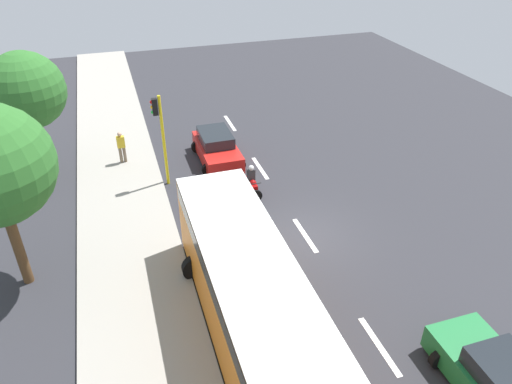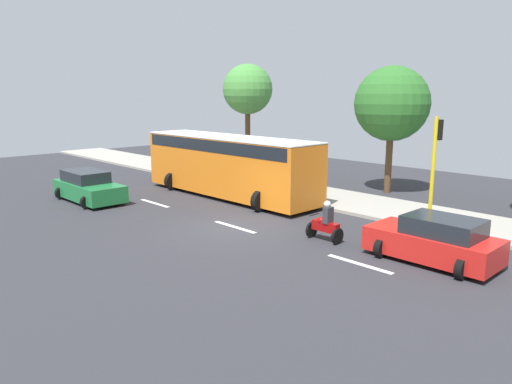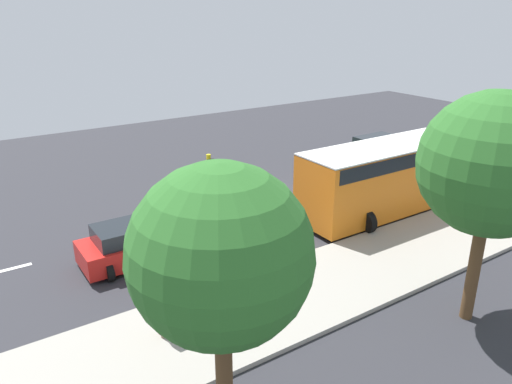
{
  "view_description": "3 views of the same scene",
  "coord_description": "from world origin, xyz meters",
  "px_view_note": "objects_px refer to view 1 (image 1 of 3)",
  "views": [
    {
      "loc": [
        6.74,
        14.42,
        11.98
      ],
      "look_at": [
        1.44,
        -2.2,
        1.08
      ],
      "focal_mm": 33.41,
      "sensor_mm": 36.0,
      "label": 1
    },
    {
      "loc": [
        -12.43,
        -14.17,
        5.32
      ],
      "look_at": [
        0.11,
        -1.13,
        1.61
      ],
      "focal_mm": 33.69,
      "sensor_mm": 36.0,
      "label": 2
    },
    {
      "loc": [
        17.54,
        -12.65,
        8.72
      ],
      "look_at": [
        0.28,
        -1.2,
        0.87
      ],
      "focal_mm": 34.29,
      "sensor_mm": 36.0,
      "label": 3
    }
  ],
  "objects_px": {
    "motorcycle": "(252,183)",
    "car_red": "(217,148)",
    "pedestrian_near_signal": "(121,146)",
    "traffic_light_corner": "(160,129)",
    "city_bus": "(253,301)",
    "street_tree_north": "(26,91)"
  },
  "relations": [
    {
      "from": "car_red",
      "to": "motorcycle",
      "type": "distance_m",
      "value": 3.9
    },
    {
      "from": "car_red",
      "to": "city_bus",
      "type": "distance_m",
      "value": 12.41
    },
    {
      "from": "car_red",
      "to": "pedestrian_near_signal",
      "type": "distance_m",
      "value": 4.89
    },
    {
      "from": "city_bus",
      "to": "pedestrian_near_signal",
      "type": "bearing_deg",
      "value": -77.52
    },
    {
      "from": "city_bus",
      "to": "pedestrian_near_signal",
      "type": "relative_size",
      "value": 6.51
    },
    {
      "from": "city_bus",
      "to": "pedestrian_near_signal",
      "type": "xyz_separation_m",
      "value": [
        2.94,
        -13.27,
        -0.79
      ]
    },
    {
      "from": "city_bus",
      "to": "street_tree_north",
      "type": "bearing_deg",
      "value": -63.47
    },
    {
      "from": "car_red",
      "to": "traffic_light_corner",
      "type": "height_order",
      "value": "traffic_light_corner"
    },
    {
      "from": "motorcycle",
      "to": "street_tree_north",
      "type": "distance_m",
      "value": 11.17
    },
    {
      "from": "pedestrian_near_signal",
      "to": "traffic_light_corner",
      "type": "height_order",
      "value": "traffic_light_corner"
    },
    {
      "from": "car_red",
      "to": "street_tree_north",
      "type": "relative_size",
      "value": 0.66
    },
    {
      "from": "traffic_light_corner",
      "to": "street_tree_north",
      "type": "height_order",
      "value": "street_tree_north"
    },
    {
      "from": "street_tree_north",
      "to": "traffic_light_corner",
      "type": "bearing_deg",
      "value": 153.3
    },
    {
      "from": "city_bus",
      "to": "traffic_light_corner",
      "type": "bearing_deg",
      "value": -83.94
    },
    {
      "from": "traffic_light_corner",
      "to": "street_tree_north",
      "type": "relative_size",
      "value": 0.73
    },
    {
      "from": "motorcycle",
      "to": "car_red",
      "type": "bearing_deg",
      "value": -79.27
    },
    {
      "from": "pedestrian_near_signal",
      "to": "city_bus",
      "type": "bearing_deg",
      "value": 102.48
    },
    {
      "from": "city_bus",
      "to": "street_tree_north",
      "type": "height_order",
      "value": "street_tree_north"
    },
    {
      "from": "traffic_light_corner",
      "to": "pedestrian_near_signal",
      "type": "bearing_deg",
      "value": -55.66
    },
    {
      "from": "motorcycle",
      "to": "pedestrian_near_signal",
      "type": "bearing_deg",
      "value": -41.59
    },
    {
      "from": "city_bus",
      "to": "street_tree_north",
      "type": "xyz_separation_m",
      "value": [
        6.7,
        -13.43,
        2.53
      ]
    },
    {
      "from": "car_red",
      "to": "traffic_light_corner",
      "type": "distance_m",
      "value": 4.03
    }
  ]
}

